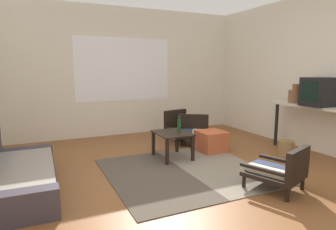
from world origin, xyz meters
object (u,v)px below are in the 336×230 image
(armchair_by_window, at_px, (180,128))
(clay_vase, at_px, (295,96))
(armchair_striped_foreground, at_px, (280,170))
(armchair_corner, at_px, (193,130))
(ottoman_orange, at_px, (211,141))
(crt_television, at_px, (320,92))
(couch, at_px, (13,175))
(coffee_table, at_px, (172,138))
(wicker_basket, at_px, (286,148))
(glass_bottle, at_px, (179,125))
(console_shelf, at_px, (310,111))

(armchair_by_window, height_order, clay_vase, clay_vase)
(armchair_striped_foreground, relative_size, clay_vase, 2.34)
(armchair_corner, xyz_separation_m, ottoman_orange, (0.03, -0.60, -0.08))
(armchair_by_window, distance_m, crt_television, 2.54)
(couch, xyz_separation_m, coffee_table, (2.24, 0.38, 0.14))
(ottoman_orange, bearing_deg, wicker_basket, -37.30)
(glass_bottle, bearing_deg, wicker_basket, -22.90)
(ottoman_orange, distance_m, glass_bottle, 0.74)
(glass_bottle, bearing_deg, ottoman_orange, 4.61)
(coffee_table, height_order, glass_bottle, glass_bottle)
(armchair_corner, bearing_deg, glass_bottle, -133.81)
(coffee_table, xyz_separation_m, console_shelf, (2.13, -0.78, 0.40))
(glass_bottle, bearing_deg, armchair_by_window, 61.70)
(couch, xyz_separation_m, armchair_striped_foreground, (2.84, -1.27, 0.05))
(coffee_table, xyz_separation_m, glass_bottle, (0.13, 0.02, 0.19))
(crt_television, bearing_deg, armchair_by_window, 128.14)
(console_shelf, relative_size, crt_television, 3.04)
(armchair_striped_foreground, relative_size, wicker_basket, 2.89)
(glass_bottle, bearing_deg, clay_vase, -13.25)
(armchair_striped_foreground, distance_m, ottoman_orange, 1.73)
(couch, bearing_deg, coffee_table, 9.69)
(clay_vase, relative_size, wicker_basket, 1.23)
(coffee_table, distance_m, armchair_by_window, 1.15)
(armchair_by_window, distance_m, ottoman_orange, 0.91)
(ottoman_orange, height_order, crt_television, crt_television)
(armchair_corner, distance_m, wicker_basket, 1.68)
(clay_vase, bearing_deg, armchair_by_window, 136.54)
(armchair_by_window, xyz_separation_m, armchair_corner, (0.12, -0.29, -0.01))
(armchair_striped_foreground, height_order, console_shelf, console_shelf)
(couch, relative_size, ottoman_orange, 4.04)
(armchair_striped_foreground, distance_m, clay_vase, 2.07)
(coffee_table, bearing_deg, clay_vase, -11.99)
(armchair_striped_foreground, xyz_separation_m, glass_bottle, (-0.47, 1.67, 0.27))
(wicker_basket, bearing_deg, crt_television, -35.76)
(armchair_striped_foreground, xyz_separation_m, clay_vase, (1.52, 1.20, 0.71))
(crt_television, bearing_deg, couch, 172.79)
(ottoman_orange, bearing_deg, glass_bottle, -175.39)
(ottoman_orange, distance_m, clay_vase, 1.64)
(armchair_by_window, bearing_deg, armchair_corner, -67.32)
(ottoman_orange, distance_m, wicker_basket, 1.22)
(armchair_striped_foreground, relative_size, crt_television, 1.49)
(armchair_corner, relative_size, console_shelf, 0.51)
(ottoman_orange, bearing_deg, couch, -171.46)
(armchair_corner, distance_m, crt_television, 2.26)
(ottoman_orange, distance_m, crt_television, 1.89)
(coffee_table, height_order, crt_television, crt_television)
(crt_television, bearing_deg, coffee_table, 156.27)
(coffee_table, xyz_separation_m, armchair_striped_foreground, (0.60, -1.65, -0.09))
(crt_television, bearing_deg, clay_vase, 89.62)
(armchair_corner, distance_m, clay_vase, 1.91)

